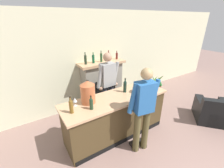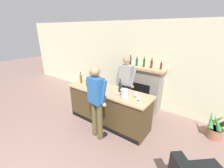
{
  "view_description": "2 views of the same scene",
  "coord_description": "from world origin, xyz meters",
  "px_view_note": "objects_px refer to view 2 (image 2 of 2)",
  "views": [
    {
      "loc": [
        -1.69,
        0.31,
        2.54
      ],
      "look_at": [
        0.02,
        2.97,
        1.13
      ],
      "focal_mm": 24.0,
      "sensor_mm": 36.0,
      "label": 1
    },
    {
      "loc": [
        2.14,
        -0.25,
        2.51
      ],
      "look_at": [
        -0.07,
        2.76,
        1.11
      ],
      "focal_mm": 24.0,
      "sensor_mm": 36.0,
      "label": 2
    }
  ],
  "objects_px": {
    "wine_glass_front_right": "(139,98)",
    "potted_plant_corner": "(216,128)",
    "ice_bucket_steel": "(125,93)",
    "wine_bottle_burgundy_dark": "(87,82)",
    "wine_bottle_rose_blush": "(120,86)",
    "copper_dispenser": "(95,76)",
    "person_bartender": "(126,84)",
    "wine_glass_near_bucket": "(89,78)",
    "wine_glass_by_dispenser": "(116,92)",
    "person_customer": "(97,100)",
    "wine_bottle_chardonnay_pale": "(81,78)",
    "wine_glass_front_left": "(136,94)",
    "fireplace_stone": "(143,87)"
  },
  "relations": [
    {
      "from": "wine_glass_front_right",
      "to": "copper_dispenser",
      "type": "bearing_deg",
      "value": 170.45
    },
    {
      "from": "fireplace_stone",
      "to": "wine_glass_front_right",
      "type": "height_order",
      "value": "fireplace_stone"
    },
    {
      "from": "wine_glass_front_right",
      "to": "potted_plant_corner",
      "type": "bearing_deg",
      "value": 37.02
    },
    {
      "from": "wine_glass_by_dispenser",
      "to": "person_customer",
      "type": "bearing_deg",
      "value": -116.91
    },
    {
      "from": "copper_dispenser",
      "to": "wine_bottle_rose_blush",
      "type": "distance_m",
      "value": 0.9
    },
    {
      "from": "person_customer",
      "to": "copper_dispenser",
      "type": "height_order",
      "value": "person_customer"
    },
    {
      "from": "wine_bottle_burgundy_dark",
      "to": "wine_glass_near_bucket",
      "type": "height_order",
      "value": "wine_bottle_burgundy_dark"
    },
    {
      "from": "wine_bottle_chardonnay_pale",
      "to": "fireplace_stone",
      "type": "bearing_deg",
      "value": 44.8
    },
    {
      "from": "person_bartender",
      "to": "wine_bottle_burgundy_dark",
      "type": "distance_m",
      "value": 1.1
    },
    {
      "from": "person_bartender",
      "to": "wine_glass_near_bucket",
      "type": "bearing_deg",
      "value": -155.04
    },
    {
      "from": "wine_bottle_chardonnay_pale",
      "to": "wine_glass_front_right",
      "type": "distance_m",
      "value": 1.96
    },
    {
      "from": "wine_bottle_chardonnay_pale",
      "to": "wine_glass_by_dispenser",
      "type": "xyz_separation_m",
      "value": [
        1.38,
        -0.15,
        -0.04
      ]
    },
    {
      "from": "wine_glass_front_left",
      "to": "wine_glass_front_right",
      "type": "height_order",
      "value": "wine_glass_front_left"
    },
    {
      "from": "person_customer",
      "to": "wine_glass_front_left",
      "type": "xyz_separation_m",
      "value": [
        0.67,
        0.62,
        0.12
      ]
    },
    {
      "from": "fireplace_stone",
      "to": "wine_glass_near_bucket",
      "type": "xyz_separation_m",
      "value": [
        -1.23,
        -1.18,
        0.4
      ]
    },
    {
      "from": "fireplace_stone",
      "to": "wine_glass_by_dispenser",
      "type": "xyz_separation_m",
      "value": [
        0.01,
        -1.51,
        0.37
      ]
    },
    {
      "from": "wine_glass_front_right",
      "to": "wine_bottle_burgundy_dark",
      "type": "bearing_deg",
      "value": 179.56
    },
    {
      "from": "ice_bucket_steel",
      "to": "wine_glass_near_bucket",
      "type": "height_order",
      "value": "ice_bucket_steel"
    },
    {
      "from": "person_customer",
      "to": "copper_dispenser",
      "type": "bearing_deg",
      "value": 134.39
    },
    {
      "from": "wine_bottle_rose_blush",
      "to": "wine_glass_near_bucket",
      "type": "distance_m",
      "value": 1.16
    },
    {
      "from": "wine_bottle_chardonnay_pale",
      "to": "wine_glass_front_left",
      "type": "bearing_deg",
      "value": 0.31
    },
    {
      "from": "wine_bottle_rose_blush",
      "to": "wine_glass_near_bucket",
      "type": "bearing_deg",
      "value": 178.05
    },
    {
      "from": "potted_plant_corner",
      "to": "wine_glass_front_right",
      "type": "relative_size",
      "value": 4.47
    },
    {
      "from": "ice_bucket_steel",
      "to": "wine_bottle_burgundy_dark",
      "type": "xyz_separation_m",
      "value": [
        -1.21,
        -0.02,
        0.03
      ]
    },
    {
      "from": "wine_glass_near_bucket",
      "to": "wine_glass_by_dispenser",
      "type": "bearing_deg",
      "value": -15.05
    },
    {
      "from": "person_bartender",
      "to": "wine_glass_front_right",
      "type": "distance_m",
      "value": 1.11
    },
    {
      "from": "wine_bottle_burgundy_dark",
      "to": "wine_bottle_chardonnay_pale",
      "type": "height_order",
      "value": "wine_bottle_chardonnay_pale"
    },
    {
      "from": "wine_bottle_chardonnay_pale",
      "to": "wine_glass_by_dispenser",
      "type": "distance_m",
      "value": 1.39
    },
    {
      "from": "person_customer",
      "to": "copper_dispenser",
      "type": "distance_m",
      "value": 1.1
    },
    {
      "from": "fireplace_stone",
      "to": "wine_glass_near_bucket",
      "type": "bearing_deg",
      "value": -136.31
    },
    {
      "from": "person_bartender",
      "to": "wine_glass_by_dispenser",
      "type": "relative_size",
      "value": 11.71
    },
    {
      "from": "fireplace_stone",
      "to": "ice_bucket_steel",
      "type": "xyz_separation_m",
      "value": [
        0.19,
        -1.43,
        0.36
      ]
    },
    {
      "from": "ice_bucket_steel",
      "to": "wine_glass_near_bucket",
      "type": "distance_m",
      "value": 1.45
    },
    {
      "from": "wine_glass_near_bucket",
      "to": "wine_glass_front_right",
      "type": "relative_size",
      "value": 1.15
    },
    {
      "from": "wine_bottle_chardonnay_pale",
      "to": "wine_glass_front_left",
      "type": "xyz_separation_m",
      "value": [
        1.82,
        0.01,
        -0.01
      ]
    },
    {
      "from": "person_customer",
      "to": "ice_bucket_steel",
      "type": "relative_size",
      "value": 8.83
    },
    {
      "from": "fireplace_stone",
      "to": "wine_bottle_chardonnay_pale",
      "type": "bearing_deg",
      "value": -135.2
    },
    {
      "from": "wine_glass_front_right",
      "to": "wine_glass_near_bucket",
      "type": "bearing_deg",
      "value": 171.26
    },
    {
      "from": "person_customer",
      "to": "wine_glass_by_dispenser",
      "type": "distance_m",
      "value": 0.52
    },
    {
      "from": "wine_glass_front_left",
      "to": "person_bartender",
      "type": "bearing_deg",
      "value": 136.03
    },
    {
      "from": "wine_bottle_rose_blush",
      "to": "person_customer",
      "type": "bearing_deg",
      "value": -100.58
    },
    {
      "from": "wine_bottle_rose_blush",
      "to": "copper_dispenser",
      "type": "bearing_deg",
      "value": 178.63
    },
    {
      "from": "wine_bottle_chardonnay_pale",
      "to": "potted_plant_corner",
      "type": "bearing_deg",
      "value": 16.7
    },
    {
      "from": "fireplace_stone",
      "to": "copper_dispenser",
      "type": "distance_m",
      "value": 1.62
    },
    {
      "from": "person_customer",
      "to": "wine_glass_by_dispenser",
      "type": "relative_size",
      "value": 11.56
    },
    {
      "from": "wine_bottle_burgundy_dark",
      "to": "wine_glass_front_left",
      "type": "xyz_separation_m",
      "value": [
        1.47,
        0.1,
        0.0
      ]
    },
    {
      "from": "person_bartender",
      "to": "potted_plant_corner",
      "type": "bearing_deg",
      "value": 9.44
    },
    {
      "from": "fireplace_stone",
      "to": "wine_bottle_chardonnay_pale",
      "type": "xyz_separation_m",
      "value": [
        -1.37,
        -1.36,
        0.41
      ]
    },
    {
      "from": "person_bartender",
      "to": "wine_bottle_chardonnay_pale",
      "type": "xyz_separation_m",
      "value": [
        -1.15,
        -0.66,
        0.12
      ]
    },
    {
      "from": "wine_bottle_rose_blush",
      "to": "wine_glass_front_left",
      "type": "height_order",
      "value": "wine_bottle_rose_blush"
    }
  ]
}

